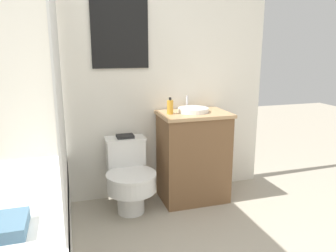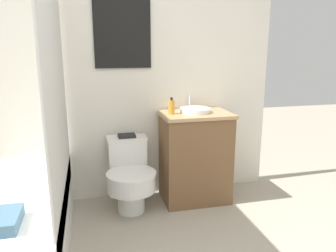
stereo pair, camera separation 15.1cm
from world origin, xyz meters
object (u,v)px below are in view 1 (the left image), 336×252
(toilet, at_px, (129,176))
(sink, at_px, (193,110))
(book_on_tank, at_px, (125,136))
(soap_bottle, at_px, (170,107))

(toilet, xyz_separation_m, sink, (0.62, 0.07, 0.55))
(toilet, height_order, book_on_tank, book_on_tank)
(sink, xyz_separation_m, soap_bottle, (-0.23, -0.03, 0.04))
(toilet, height_order, sink, sink)
(toilet, bearing_deg, sink, 6.76)
(soap_bottle, bearing_deg, toilet, -172.97)
(book_on_tank, bearing_deg, sink, -7.37)
(sink, distance_m, soap_bottle, 0.24)
(toilet, relative_size, soap_bottle, 4.24)
(toilet, height_order, soap_bottle, soap_bottle)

